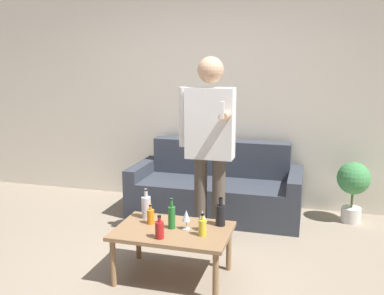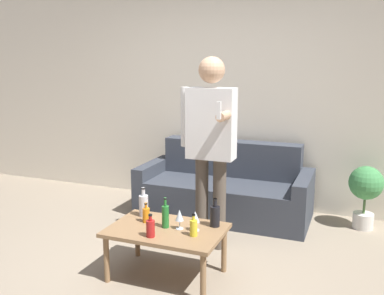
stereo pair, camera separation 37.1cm
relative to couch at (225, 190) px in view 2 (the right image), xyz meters
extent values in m
plane|color=gray|center=(-0.16, -1.72, -0.28)|extent=(16.00, 16.00, 0.00)
cube|color=beige|center=(-0.16, 0.45, 1.07)|extent=(8.00, 0.06, 2.70)
cube|color=#383D47|center=(0.00, -0.17, -0.09)|extent=(1.58, 0.59, 0.39)
cube|color=#383D47|center=(0.00, 0.24, 0.12)|extent=(1.58, 0.23, 0.80)
cube|color=#383D47|center=(-0.86, -0.05, -0.01)|extent=(0.14, 0.81, 0.54)
cube|color=#383D47|center=(0.86, -0.05, -0.01)|extent=(0.14, 0.81, 0.54)
cube|color=#8E6B47|center=(-0.01, -1.54, 0.11)|extent=(0.89, 0.59, 0.03)
cylinder|color=#8E6B47|center=(-0.40, -1.78, -0.09)|extent=(0.04, 0.04, 0.38)
cylinder|color=#8E6B47|center=(0.39, -1.78, -0.09)|extent=(0.04, 0.04, 0.38)
cylinder|color=#8E6B47|center=(-0.40, -1.29, -0.09)|extent=(0.04, 0.04, 0.38)
cylinder|color=#8E6B47|center=(0.39, -1.29, -0.09)|extent=(0.04, 0.04, 0.38)
cylinder|color=orange|center=(-0.21, -1.48, 0.18)|extent=(0.06, 0.06, 0.12)
cylinder|color=orange|center=(-0.21, -1.48, 0.26)|extent=(0.02, 0.02, 0.05)
cylinder|color=black|center=(-0.21, -1.48, 0.28)|extent=(0.03, 0.03, 0.01)
cylinder|color=yellow|center=(0.25, -1.60, 0.19)|extent=(0.06, 0.06, 0.12)
cylinder|color=yellow|center=(0.25, -1.60, 0.27)|extent=(0.02, 0.02, 0.05)
cylinder|color=black|center=(0.25, -1.60, 0.29)|extent=(0.02, 0.02, 0.01)
cylinder|color=#B21E1E|center=(-0.05, -1.73, 0.19)|extent=(0.07, 0.07, 0.13)
cylinder|color=#B21E1E|center=(-0.05, -1.73, 0.28)|extent=(0.02, 0.02, 0.05)
cylinder|color=black|center=(-0.05, -1.73, 0.29)|extent=(0.03, 0.03, 0.01)
cylinder|color=silver|center=(-0.30, -1.36, 0.21)|extent=(0.08, 0.08, 0.18)
cylinder|color=silver|center=(-0.30, -1.36, 0.34)|extent=(0.03, 0.03, 0.07)
cylinder|color=black|center=(-0.30, -1.36, 0.37)|extent=(0.03, 0.03, 0.01)
cylinder|color=#23752D|center=(-0.02, -1.52, 0.21)|extent=(0.06, 0.06, 0.17)
cylinder|color=#23752D|center=(-0.02, -1.52, 0.33)|extent=(0.02, 0.02, 0.07)
cylinder|color=black|center=(-0.02, -1.52, 0.36)|extent=(0.02, 0.02, 0.01)
cylinder|color=black|center=(0.33, -1.36, 0.21)|extent=(0.08, 0.08, 0.16)
cylinder|color=black|center=(0.33, -1.36, 0.32)|extent=(0.03, 0.03, 0.06)
cylinder|color=black|center=(0.33, -1.36, 0.34)|extent=(0.03, 0.03, 0.01)
cylinder|color=silver|center=(0.22, -1.50, 0.13)|extent=(0.07, 0.07, 0.01)
cylinder|color=silver|center=(0.22, -1.50, 0.16)|extent=(0.01, 0.01, 0.06)
cone|color=silver|center=(0.22, -1.50, 0.24)|extent=(0.07, 0.07, 0.09)
cylinder|color=silver|center=(0.09, -1.51, 0.13)|extent=(0.06, 0.06, 0.01)
cylinder|color=silver|center=(0.09, -1.51, 0.16)|extent=(0.01, 0.01, 0.06)
cone|color=silver|center=(0.09, -1.51, 0.24)|extent=(0.06, 0.06, 0.09)
cylinder|color=brown|center=(0.04, -0.87, 0.14)|extent=(0.12, 0.12, 0.84)
cylinder|color=brown|center=(0.21, -0.87, 0.14)|extent=(0.12, 0.12, 0.84)
cube|color=white|center=(0.13, -0.87, 0.87)|extent=(0.42, 0.19, 0.63)
sphere|color=tan|center=(0.13, -0.87, 1.33)|extent=(0.23, 0.23, 0.23)
cylinder|color=white|center=(-0.12, -0.87, 0.91)|extent=(0.08, 0.08, 0.53)
cylinder|color=tan|center=(0.30, -1.01, 0.96)|extent=(0.08, 0.28, 0.08)
cube|color=white|center=(0.30, -1.18, 1.02)|extent=(0.03, 0.03, 0.14)
cylinder|color=silver|center=(1.44, 0.12, -0.20)|extent=(0.20, 0.20, 0.16)
cylinder|color=#476B38|center=(1.44, 0.12, -0.02)|extent=(0.02, 0.02, 0.20)
sphere|color=#428E4C|center=(1.44, 0.12, 0.20)|extent=(0.34, 0.34, 0.34)
camera|label=1|loc=(0.98, -4.51, 1.40)|focal=40.00mm
camera|label=2|loc=(1.34, -4.39, 1.40)|focal=40.00mm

